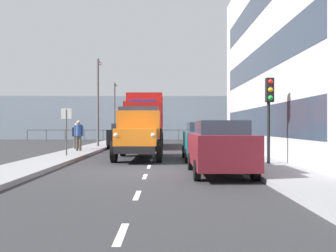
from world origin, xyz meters
TOP-DOWN VIEW (x-y plane):
  - ground_plane at (0.00, -7.36)m, footprint 80.00×80.00m
  - sidewalk_left at (-4.31, -7.36)m, footprint 2.00×37.70m
  - sidewalk_right at (4.31, -7.36)m, footprint 2.00×37.70m
  - road_centreline_markings at (0.00, -6.31)m, footprint 0.12×32.59m
  - sea_horizon at (0.00, -29.21)m, footprint 80.00×0.80m
  - seawall_railing at (-0.00, -25.61)m, footprint 28.08×0.08m
  - truck_vintage_orange at (0.60, -4.21)m, footprint 2.17×5.64m
  - lorry_cargo_red at (0.86, -14.16)m, footprint 2.58×8.20m
  - car_maroon_kerbside_near at (-2.36, 0.98)m, footprint 1.84×4.14m
  - car_teal_kerbside_1 at (-2.36, -4.00)m, footprint 1.80×3.96m
  - car_black_oppositeside_0 at (2.36, -13.03)m, footprint 1.80×4.36m
  - pedestrian_in_dark_coat at (4.29, -7.92)m, footprint 0.53×0.34m
  - pedestrian_with_bag at (4.87, -9.74)m, footprint 0.53×0.34m
  - traffic_light_near at (-4.52, -0.99)m, footprint 0.28×0.41m
  - lamp_post_promenade at (4.13, -13.03)m, footprint 0.32×1.14m
  - lamp_post_far at (4.47, -23.67)m, footprint 0.32×1.14m
  - street_sign at (4.12, -4.79)m, footprint 0.50×0.07m

SIDE VIEW (x-z plane):
  - ground_plane at x=0.00m, z-range 0.00..0.00m
  - road_centreline_markings at x=0.00m, z-range 0.00..0.01m
  - sidewalk_left at x=-4.31m, z-range 0.00..0.15m
  - sidewalk_right at x=4.31m, z-range 0.00..0.15m
  - car_teal_kerbside_1 at x=-2.36m, z-range 0.03..1.75m
  - car_maroon_kerbside_near at x=-2.36m, z-range 0.04..1.76m
  - car_black_oppositeside_0 at x=2.36m, z-range 0.04..1.76m
  - seawall_railing at x=0.00m, z-range 0.32..1.52m
  - pedestrian_with_bag at x=4.87m, z-range 0.28..1.86m
  - pedestrian_in_dark_coat at x=4.29m, z-range 0.30..2.03m
  - truck_vintage_orange at x=0.60m, z-range -0.04..2.39m
  - street_sign at x=4.12m, z-range 0.56..2.81m
  - lorry_cargo_red at x=0.86m, z-range 0.14..4.01m
  - traffic_light_near at x=-4.52m, z-range 0.87..4.07m
  - sea_horizon at x=0.00m, z-range 0.00..5.00m
  - lamp_post_far at x=4.47m, z-range 0.75..6.50m
  - lamp_post_promenade at x=4.13m, z-range 0.76..6.90m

